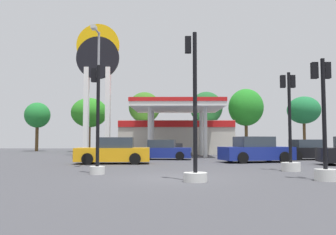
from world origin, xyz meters
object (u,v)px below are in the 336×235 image
Objects in this scene: station_pole_sign at (98,72)px; traffic_signal_2 at (97,137)px; car_3 at (114,152)px; traffic_signal_0 at (194,140)px; tree_2 at (144,108)px; tree_4 at (246,108)px; corner_streetlamp at (97,85)px; tree_0 at (37,115)px; car_4 at (308,151)px; traffic_signal_3 at (324,142)px; car_0 at (164,151)px; tree_3 at (206,108)px; tree_1 at (89,113)px; car_1 at (256,151)px; tree_5 at (304,110)px; traffic_signal_1 at (290,143)px.

station_pole_sign is 2.60× the size of traffic_signal_2.
car_3 is 9.76m from traffic_signal_0.
tree_4 is (12.26, 1.31, 0.11)m from tree_2.
tree_2 is 1.00× the size of corner_streetlamp.
corner_streetlamp is (12.86, -25.21, -0.20)m from tree_0.
traffic_signal_3 is (-4.33, -12.72, 0.69)m from car_4.
tree_0 is at bearing 120.62° from car_3.
car_0 is 0.57× the size of tree_3.
tree_1 is at bearing 178.63° from tree_3.
tree_2 is (-4.02, 29.37, 3.83)m from traffic_signal_0.
station_pole_sign reaches higher than traffic_signal_2.
car_3 is 0.62× the size of tree_2.
tree_2 is at bearing -179.47° from tree_3.
tree_3 is (-1.17, 29.10, 3.84)m from traffic_signal_3.
tree_4 reaches higher than car_0.
traffic_signal_2 is 31.91m from tree_0.
tree_2 reaches higher than traffic_signal_0.
tree_4 is (4.94, 1.24, 0.16)m from tree_3.
tree_1 is 18.92m from tree_4.
car_0 is 17.56m from tree_3.
traffic_signal_2 is at bearing -64.60° from tree_0.
car_4 is 0.55× the size of tree_4.
car_4 is at bearing -88.19° from tree_4.
car_1 is at bearing -43.84° from tree_0.
tree_1 is at bearing 139.32° from car_4.
car_1 is 1.08× the size of car_3.
tree_4 is at bearing 14.08° from tree_3.
corner_streetlamp is at bearing 102.34° from traffic_signal_2.
corner_streetlamp reaches higher than car_3.
car_3 is 1.05× the size of car_4.
corner_streetlamp reaches higher than traffic_signal_0.
traffic_signal_0 is (-8.80, -13.06, 0.74)m from car_4.
traffic_signal_2 is 0.67× the size of tree_5.
traffic_signal_1 reaches higher than traffic_signal_3.
car_1 is 10.55m from corner_streetlamp.
station_pole_sign reaches higher than car_1.
corner_streetlamp is at bearing -75.68° from tree_1.
traffic_signal_1 is 1.05× the size of traffic_signal_3.
traffic_signal_2 is (-8.32, -1.51, 0.26)m from traffic_signal_1.
car_0 is 14.07m from traffic_signal_3.
car_3 is (-8.65, -1.35, -0.03)m from car_1.
car_3 is at bearing -123.12° from car_0.
station_pole_sign is 18.15m from car_4.
traffic_signal_3 reaches higher than car_1.
tree_1 is at bearing 106.52° from station_pole_sign.
tree_2 reaches higher than car_3.
tree_5 reaches higher than traffic_signal_0.
traffic_signal_3 is at bearing -56.92° from station_pole_sign.
car_3 is 4.53m from corner_streetlamp.
tree_3 is 1.06× the size of tree_5.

